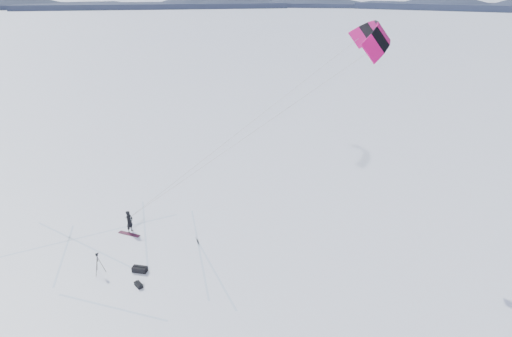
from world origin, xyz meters
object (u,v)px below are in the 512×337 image
(gear_bag_a, at_px, (140,269))
(gear_bag_b, at_px, (139,285))
(snowboard, at_px, (129,234))
(snowkiter, at_px, (131,232))
(tripod, at_px, (98,261))

(gear_bag_a, height_order, gear_bag_b, gear_bag_a)
(gear_bag_a, xyz_separation_m, gear_bag_b, (0.70, -1.22, -0.05))
(snowboard, relative_size, gear_bag_b, 2.46)
(snowkiter, xyz_separation_m, tripod, (0.89, -4.58, 0.89))
(snowkiter, bearing_deg, gear_bag_b, -141.72)
(snowkiter, height_order, gear_bag_b, snowkiter)
(snowboard, bearing_deg, tripod, -76.26)
(snowboard, height_order, tripod, tripod)
(snowboard, relative_size, tripod, 1.18)
(gear_bag_a, bearing_deg, snowkiter, 122.18)
(tripod, distance_m, gear_bag_a, 2.48)
(snowkiter, height_order, snowboard, snowkiter)
(snowkiter, relative_size, gear_bag_a, 1.77)
(gear_bag_a, bearing_deg, tripod, -166.00)
(snowkiter, xyz_separation_m, snowboard, (0.08, -0.32, 0.02))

